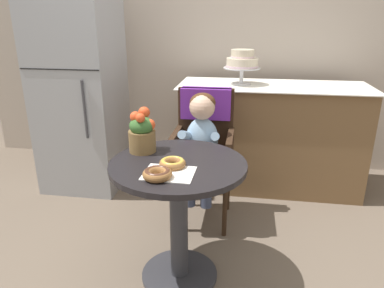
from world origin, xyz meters
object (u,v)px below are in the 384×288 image
cafe_table (179,198)px  tiered_cake_stand (242,62)px  donut_front (157,173)px  donut_mid (173,163)px  refrigerator (80,90)px  flower_vase (142,132)px  seated_child (201,136)px  wicker_chair (204,134)px

cafe_table → tiered_cake_stand: 1.45m
tiered_cake_stand → donut_front: bearing=-102.7°
donut_mid → refrigerator: size_ratio=0.08×
donut_mid → flower_vase: 0.30m
seated_child → donut_front: seated_child is taller
donut_mid → flower_vase: bearing=137.4°
donut_front → flower_vase: bearing=116.6°
cafe_table → wicker_chair: (0.05, 0.72, 0.13)m
seated_child → tiered_cake_stand: (0.23, 0.73, 0.41)m
donut_front → donut_mid: (0.04, 0.14, -0.00)m
wicker_chair → donut_front: wicker_chair is taller
wicker_chair → tiered_cake_stand: tiered_cake_stand is taller
cafe_table → donut_mid: bearing=-102.6°
flower_vase → seated_child: bearing=58.2°
cafe_table → refrigerator: size_ratio=0.42×
cafe_table → seated_child: 0.59m
donut_mid → flower_vase: flower_vase is taller
flower_vase → refrigerator: (-0.83, 0.97, 0.02)m
refrigerator → donut_mid: bearing=-48.4°
donut_front → flower_vase: flower_vase is taller
cafe_table → seated_child: seated_child is taller
seated_child → tiered_cake_stand: bearing=72.3°
wicker_chair → refrigerator: size_ratio=0.56×
wicker_chair → seated_child: bearing=-85.7°
cafe_table → flower_vase: bearing=150.4°
seated_child → refrigerator: size_ratio=0.43×
donut_front → tiered_cake_stand: (0.34, 1.51, 0.34)m
cafe_table → donut_mid: 0.24m
wicker_chair → tiered_cake_stand: (0.23, 0.58, 0.44)m
donut_mid → tiered_cake_stand: tiered_cake_stand is taller
cafe_table → donut_front: 0.32m
tiered_cake_stand → refrigerator: size_ratio=0.18×
seated_child → donut_front: size_ratio=5.21×
donut_mid → wicker_chair: bearing=85.5°
seated_child → flower_vase: size_ratio=2.96×
donut_front → tiered_cake_stand: tiered_cake_stand is taller
wicker_chair → donut_front: 0.94m
donut_front → refrigerator: refrigerator is taller
wicker_chair → flower_vase: (-0.27, -0.60, 0.19)m
cafe_table → tiered_cake_stand: (0.28, 1.30, 0.58)m
donut_front → donut_mid: bearing=73.0°
wicker_chair → seated_child: (0.00, -0.16, 0.04)m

